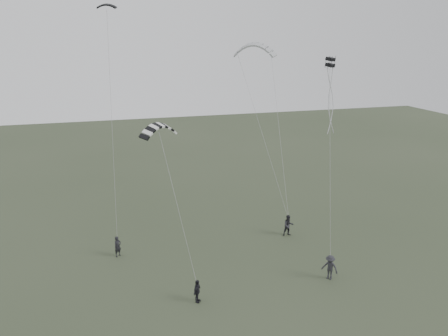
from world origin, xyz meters
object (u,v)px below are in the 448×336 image
object	(u,v)px
flyer_center	(197,291)
kite_striped	(159,125)
flyer_right	(288,225)
kite_box	(330,62)
flyer_left	(118,246)
kite_pale_large	(255,44)
kite_dark_small	(106,5)
flyer_far	(330,267)

from	to	relation	value
flyer_center	kite_striped	world-z (taller)	kite_striped
flyer_right	flyer_center	distance (m)	12.96
kite_striped	kite_box	world-z (taller)	kite_box
flyer_left	kite_pale_large	xyz separation A→B (m)	(15.08, 9.52, 15.80)
flyer_center	kite_pale_large	distance (m)	25.88
kite_dark_small	flyer_right	bearing A→B (deg)	-9.88
flyer_right	kite_box	world-z (taller)	kite_box
flyer_left	kite_dark_small	world-z (taller)	kite_dark_small
flyer_far	kite_striped	size ratio (longest dim) A/B	0.65
flyer_right	kite_box	distance (m)	14.96
kite_pale_large	kite_box	world-z (taller)	kite_pale_large
flyer_far	kite_dark_small	distance (m)	27.61
flyer_left	flyer_far	xyz separation A→B (m)	(14.97, -8.04, 0.09)
flyer_far	flyer_left	bearing A→B (deg)	-156.56
kite_dark_small	kite_pale_large	distance (m)	15.15
flyer_right	kite_striped	bearing A→B (deg)	-161.04
flyer_left	kite_striped	size ratio (longest dim) A/B	0.59
flyer_far	kite_box	world-z (taller)	kite_box
flyer_center	flyer_far	distance (m)	10.14
flyer_far	kite_pale_large	bearing A→B (deg)	141.33
flyer_left	kite_box	size ratio (longest dim) A/B	2.56
kite_dark_small	flyer_center	bearing A→B (deg)	-59.93
kite_pale_large	kite_striped	bearing A→B (deg)	-95.80
kite_box	flyer_right	bearing A→B (deg)	83.55
kite_box	kite_striped	bearing A→B (deg)	151.21
flyer_center	kite_striped	xyz separation A→B (m)	(-1.54, 4.41, 10.68)
kite_dark_small	kite_striped	world-z (taller)	kite_dark_small
flyer_right	kite_box	size ratio (longest dim) A/B	2.89
flyer_center	flyer_far	world-z (taller)	flyer_far
flyer_far	kite_striped	world-z (taller)	kite_striped
flyer_left	kite_dark_small	distance (m)	20.02
flyer_left	kite_striped	bearing A→B (deg)	-84.01
kite_pale_large	kite_box	xyz separation A→B (m)	(1.41, -12.88, -1.12)
flyer_center	kite_box	world-z (taller)	kite_box
flyer_left	flyer_far	size ratio (longest dim) A/B	0.90
flyer_far	kite_pale_large	xyz separation A→B (m)	(0.11, 17.56, 15.71)
flyer_right	kite_box	bearing A→B (deg)	-63.35
flyer_left	kite_striped	xyz separation A→B (m)	(3.29, -3.78, 10.64)
kite_dark_small	kite_pale_large	size ratio (longest dim) A/B	0.37
kite_pale_large	kite_striped	xyz separation A→B (m)	(-11.79, -13.30, -5.17)
kite_box	kite_dark_small	bearing A→B (deg)	118.59
flyer_far	kite_striped	bearing A→B (deg)	-148.36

